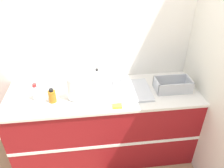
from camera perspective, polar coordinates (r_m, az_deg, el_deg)
name	(u,v)px	position (r m, az deg, el deg)	size (l,w,h in m)	color
wall_back	(100,44)	(2.45, -3.14, 10.40)	(4.43, 0.06, 2.60)	silver
wall_right	(205,53)	(2.43, 23.21, 7.52)	(0.06, 2.66, 2.60)	beige
counter_cabinet	(104,124)	(2.61, -1.98, -10.29)	(2.06, 0.68, 0.90)	maroon
sink	(124,90)	(2.33, 3.04, -1.59)	(0.57, 0.42, 0.28)	silver
paper_towel_roll	(73,88)	(2.19, -10.12, -1.11)	(0.12, 0.12, 0.25)	#4C4C51
dish_rack	(173,86)	(2.43, 15.53, -0.50)	(0.38, 0.21, 0.13)	#B7BABF
bottle_white_spray	(36,92)	(2.31, -19.24, -2.09)	(0.08, 0.08, 0.18)	white
bottle_amber	(52,96)	(2.24, -15.37, -3.06)	(0.08, 0.08, 0.15)	#B26B19
soap_dispenser	(97,76)	(2.49, -3.93, 2.17)	(0.06, 0.06, 0.16)	silver
sponge	(117,106)	(2.12, 1.41, -5.83)	(0.09, 0.06, 0.02)	yellow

